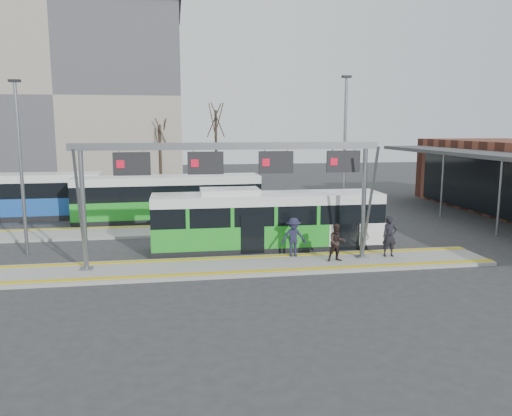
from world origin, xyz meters
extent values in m
plane|color=#2D2D30|center=(0.00, 0.00, 0.00)|extent=(120.00, 120.00, 0.00)
cube|color=gray|center=(0.00, 0.00, 0.07)|extent=(22.00, 3.00, 0.15)
cube|color=gray|center=(-4.00, 8.00, 0.07)|extent=(20.00, 3.00, 0.15)
cube|color=gold|center=(0.00, 1.15, 0.16)|extent=(22.00, 0.35, 0.02)
cube|color=gold|center=(0.00, -1.15, 0.16)|extent=(22.00, 0.35, 0.02)
cube|color=gold|center=(-4.00, 9.15, 0.16)|extent=(20.00, 0.35, 0.02)
cylinder|color=slate|center=(-6.50, 0.30, 2.67)|extent=(0.20, 0.20, 5.05)
cube|color=slate|center=(-6.50, 0.30, 0.18)|extent=(0.50, 0.50, 0.06)
cylinder|color=slate|center=(-6.50, -0.40, 2.67)|extent=(0.12, 1.46, 4.90)
cylinder|color=slate|center=(5.50, 0.30, 2.67)|extent=(0.20, 0.20, 5.05)
cube|color=slate|center=(5.50, 0.30, 0.18)|extent=(0.50, 0.50, 0.06)
cylinder|color=slate|center=(5.50, -0.40, 2.67)|extent=(0.12, 1.46, 4.90)
cube|color=slate|center=(-0.50, 0.30, 5.20)|extent=(13.00, 0.25, 0.30)
cube|color=black|center=(-4.50, 0.30, 4.50)|extent=(1.50, 0.12, 0.95)
cube|color=red|center=(-4.95, 0.23, 4.50)|extent=(0.32, 0.02, 0.32)
cube|color=black|center=(-1.50, 0.30, 4.50)|extent=(1.50, 0.12, 0.95)
cube|color=red|center=(-1.95, 0.23, 4.50)|extent=(0.32, 0.02, 0.32)
cube|color=black|center=(1.50, 0.30, 4.50)|extent=(1.50, 0.12, 0.95)
cube|color=red|center=(1.05, 0.23, 4.50)|extent=(0.32, 0.02, 0.32)
cube|color=black|center=(4.50, 0.30, 4.50)|extent=(1.50, 0.12, 0.95)
cube|color=red|center=(4.05, 0.23, 4.50)|extent=(0.32, 0.02, 0.32)
cylinder|color=slate|center=(14.80, 4.00, 2.15)|extent=(0.14, 0.14, 4.30)
cylinder|color=slate|center=(14.80, 10.00, 2.15)|extent=(0.14, 0.14, 4.30)
cube|color=gray|center=(-14.00, 36.00, 9.00)|extent=(24.00, 12.00, 18.00)
cube|color=#3F3F42|center=(-14.00, 36.00, 18.20)|extent=(24.50, 12.50, 0.40)
cube|color=black|center=(1.66, 3.00, 0.16)|extent=(11.19, 2.46, 0.33)
cube|color=green|center=(1.66, 3.00, 0.86)|extent=(11.19, 2.46, 1.07)
cube|color=black|center=(1.66, 3.00, 1.86)|extent=(11.19, 2.39, 0.93)
cube|color=white|center=(1.66, 3.00, 2.56)|extent=(11.19, 2.46, 0.47)
cube|color=orange|center=(7.23, 2.96, 2.47)|extent=(0.06, 1.66, 0.26)
cube|color=white|center=(-0.20, 3.01, 2.93)|extent=(2.81, 1.68, 0.28)
cylinder|color=black|center=(-2.26, 1.99, 0.47)|extent=(0.93, 0.29, 0.93)
cylinder|color=black|center=(-2.24, 4.07, 0.47)|extent=(0.93, 0.29, 0.93)
cylinder|color=black|center=(5.00, 1.94, 0.47)|extent=(0.93, 0.29, 0.93)
cylinder|color=black|center=(5.02, 4.01, 0.47)|extent=(0.93, 0.29, 0.93)
cube|color=black|center=(-3.24, 11.42, 0.17)|extent=(11.73, 2.87, 0.34)
cube|color=green|center=(-3.24, 11.42, 0.90)|extent=(11.73, 2.87, 1.12)
cube|color=black|center=(-3.24, 11.42, 1.94)|extent=(11.73, 2.80, 0.97)
cube|color=white|center=(-3.24, 11.42, 2.67)|extent=(11.73, 2.87, 0.49)
cylinder|color=black|center=(-7.28, 10.19, 0.49)|extent=(0.98, 0.32, 0.97)
cylinder|color=black|center=(-7.36, 12.37, 0.49)|extent=(0.98, 0.32, 0.97)
cylinder|color=black|center=(0.29, 10.45, 0.49)|extent=(0.98, 0.32, 0.97)
cylinder|color=black|center=(0.22, 12.63, 0.49)|extent=(0.98, 0.32, 0.97)
cube|color=black|center=(-13.35, 13.74, 0.17)|extent=(11.44, 2.80, 0.35)
cube|color=#1C4FAA|center=(-13.35, 13.74, 0.92)|extent=(11.44, 2.80, 1.14)
cube|color=black|center=(-13.35, 13.74, 1.98)|extent=(11.44, 2.73, 0.99)
cube|color=white|center=(-13.35, 13.74, 2.72)|extent=(11.44, 2.80, 0.49)
cylinder|color=black|center=(-9.91, 12.72, 0.49)|extent=(1.00, 0.32, 0.99)
cylinder|color=black|center=(-9.96, 14.94, 0.49)|extent=(1.00, 0.32, 0.99)
imported|color=black|center=(6.79, 0.28, 1.08)|extent=(0.69, 0.47, 1.86)
imported|color=black|center=(4.16, -0.14, 0.99)|extent=(0.84, 0.66, 1.68)
imported|color=#1E1F37|center=(2.48, 0.98, 1.04)|extent=(1.15, 0.67, 1.77)
cylinder|color=#382B21|center=(-4.18, 29.96, 3.11)|extent=(0.28, 0.28, 6.22)
cylinder|color=#382B21|center=(1.57, 32.38, 3.86)|extent=(0.28, 0.28, 7.71)
cylinder|color=slate|center=(-9.76, 3.75, 4.01)|extent=(0.16, 0.16, 8.03)
cube|color=black|center=(-9.76, 3.75, 8.03)|extent=(0.50, 0.25, 0.12)
cylinder|color=slate|center=(6.29, 5.31, 4.30)|extent=(0.16, 0.16, 8.61)
cube|color=black|center=(6.29, 5.31, 8.61)|extent=(0.50, 0.25, 0.12)
camera|label=1|loc=(-2.77, -20.60, 6.00)|focal=35.00mm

